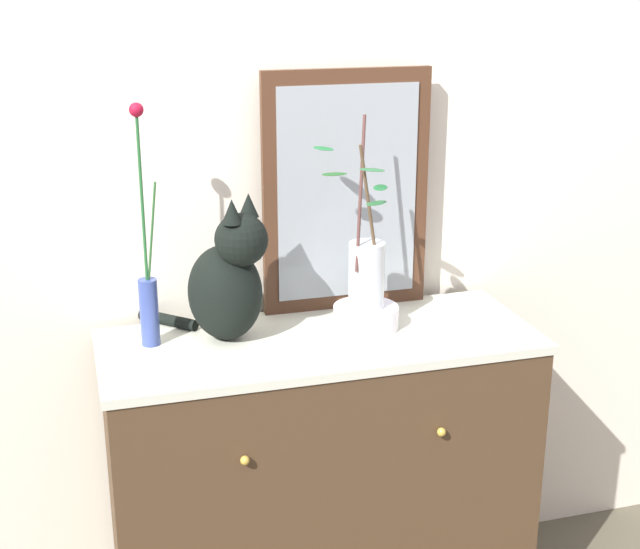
{
  "coord_description": "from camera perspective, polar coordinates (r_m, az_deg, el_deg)",
  "views": [
    {
      "loc": [
        -0.63,
        -2.18,
        1.86
      ],
      "look_at": [
        0.0,
        0.0,
        1.1
      ],
      "focal_mm": 50.62,
      "sensor_mm": 36.0,
      "label": 1
    }
  ],
  "objects": [
    {
      "name": "bowl_porcelain",
      "position": [
        2.51,
        2.91,
        -2.7
      ],
      "size": [
        0.18,
        0.18,
        0.06
      ],
      "primitive_type": "cylinder",
      "color": "white",
      "rests_on": "sideboard"
    },
    {
      "name": "vase_slim_green",
      "position": [
        2.39,
        -10.83,
        -0.91
      ],
      "size": [
        0.06,
        0.05,
        0.64
      ],
      "color": "#36488D",
      "rests_on": "sideboard"
    },
    {
      "name": "sideboard",
      "position": [
        2.66,
        0.0,
        -13.18
      ],
      "size": [
        1.19,
        0.49,
        0.92
      ],
      "color": "#47321F",
      "rests_on": "ground_plane"
    },
    {
      "name": "vase_glass_clear",
      "position": [
        2.46,
        2.93,
        0.35
      ],
      "size": [
        0.19,
        0.21,
        0.52
      ],
      "color": "silver",
      "rests_on": "bowl_porcelain"
    },
    {
      "name": "cat_sitting",
      "position": [
        2.4,
        -5.84,
        -0.35
      ],
      "size": [
        0.36,
        0.35,
        0.4
      ],
      "color": "black",
      "rests_on": "sideboard"
    },
    {
      "name": "mirror_leaning",
      "position": [
        2.58,
        1.68,
        5.22
      ],
      "size": [
        0.49,
        0.03,
        0.69
      ],
      "color": "#482B1B",
      "rests_on": "sideboard"
    },
    {
      "name": "wall_back",
      "position": [
        2.62,
        -1.88,
        6.2
      ],
      "size": [
        4.4,
        0.08,
        2.6
      ],
      "primitive_type": "cube",
      "color": "silver",
      "rests_on": "ground_plane"
    }
  ]
}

